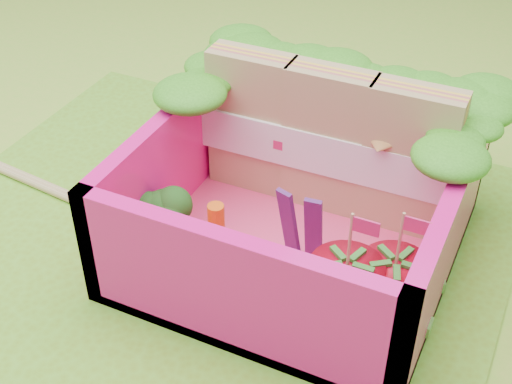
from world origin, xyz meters
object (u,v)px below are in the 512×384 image
object	(u,v)px
sandwich_stack	(328,141)
chopsticks	(32,181)
broccoli	(161,215)
strawberry_right	(392,289)
bento_box	(299,200)
strawberry_left	(344,292)

from	to	relation	value
sandwich_stack	chopsticks	xyz separation A→B (m)	(-1.38, -0.43, -0.36)
sandwich_stack	broccoli	bearing A→B (deg)	-131.10
strawberry_right	broccoli	bearing A→B (deg)	-178.90
bento_box	sandwich_stack	distance (m)	0.33
broccoli	chopsticks	distance (m)	0.90
bento_box	broccoli	bearing A→B (deg)	-151.42
bento_box	strawberry_left	world-z (taller)	strawberry_left
bento_box	broccoli	xyz separation A→B (m)	(-0.51, -0.28, -0.05)
strawberry_right	sandwich_stack	bearing A→B (deg)	130.29
sandwich_stack	strawberry_right	distance (m)	0.77
sandwich_stack	chopsticks	size ratio (longest dim) A/B	0.57
sandwich_stack	chopsticks	bearing A→B (deg)	-162.69
bento_box	broccoli	world-z (taller)	bento_box
strawberry_left	chopsticks	distance (m)	1.73
broccoli	bento_box	bearing A→B (deg)	28.58
broccoli	strawberry_right	size ratio (longest dim) A/B	0.63
broccoli	strawberry_left	size ratio (longest dim) A/B	0.61
strawberry_left	strawberry_right	world-z (taller)	strawberry_left
bento_box	chopsticks	xyz separation A→B (m)	(-1.37, -0.12, -0.26)
strawberry_right	chopsticks	xyz separation A→B (m)	(-1.86, 0.14, -0.17)
broccoli	strawberry_left	world-z (taller)	strawberry_left
bento_box	strawberry_left	distance (m)	0.49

